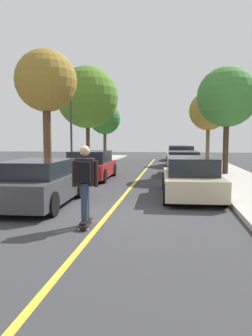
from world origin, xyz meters
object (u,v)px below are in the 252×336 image
Objects in this scene: parked_car_left_near at (91,165)px; parked_car_right_farthest at (178,153)px; street_tree_left_nearest at (46,82)px; skateboarder at (85,179)px; fire_hydrant at (217,170)px; streetlamp at (71,118)px; skateboard at (86,223)px; street_tree_right_nearest at (227,97)px; street_tree_right_near at (208,111)px; parked_car_right_nearest at (190,177)px; street_tree_left_near at (87,97)px; parked_car_left_nearest at (38,183)px; street_tree_left_far at (105,119)px; parked_car_right_near at (183,163)px; parked_car_right_far at (180,156)px.

parked_car_left_near is 15.55m from parked_car_right_farthest.
street_tree_left_nearest is 9.99m from skateboarder.
fire_hydrant is 9.78m from skateboarder.
streetlamp reaches higher than skateboard.
street_tree_right_nearest is 11.98m from skateboarder.
street_tree_right_near is at bearing 50.68° from street_tree_left_nearest.
parked_car_left_near is at bearing 137.09° from parked_car_right_nearest.
parked_car_left_near is 7.79m from street_tree_right_nearest.
fire_hydrant is at bearing -41.85° from street_tree_left_near.
parked_car_left_nearest is 9.35m from streetlamp.
street_tree_left_near reaches higher than skateboarder.
parked_car_right_nearest is (4.51, -4.19, -0.02)m from parked_car_left_near.
street_tree_right_nearest is 12.24m from skateboard.
street_tree_left_near is 17.16m from skateboarder.
streetlamp is at bearing -87.96° from street_tree_left_far.
street_tree_right_nearest reaches higher than parked_car_left_near.
parked_car_right_nearest is 4.96m from skateboarder.
parked_car_right_far reaches higher than parked_car_right_near.
fire_hydrant reaches higher than skateboard.
streetlamp is (0.41, -5.25, -1.81)m from street_tree_left_near.
parked_car_left_nearest is 4.99m from parked_car_right_nearest.
street_tree_left_near is at bearing 104.32° from skateboard.
street_tree_left_near is 1.36× the size of streetlamp.
parked_car_left_nearest is 11.34m from street_tree_right_nearest.
skateboarder is at bearing -120.78° from parked_car_right_nearest.
parked_car_left_near is 5.98× the size of fire_hydrant.
street_tree_left_far reaches higher than parked_car_right_farthest.
parked_car_left_nearest is at bearing -90.00° from parked_car_left_near.
parked_car_right_farthest is at bearing 63.18° from streetlamp.
street_tree_right_nearest is at bearing 18.03° from parked_car_left_near.
street_tree_left_far reaches higher than parked_car_right_far.
parked_car_right_near is 0.96× the size of parked_car_right_farthest.
skateboarder is (0.00, -0.03, 0.98)m from skateboard.
parked_car_right_farthest is 0.82× the size of street_tree_right_near.
street_tree_left_far reaches higher than skateboarder.
street_tree_right_near is (8.82, 2.91, -0.84)m from street_tree_left_near.
parked_car_right_farthest is 0.81× the size of street_tree_right_nearest.
street_tree_right_nearest is (6.66, 8.51, 3.42)m from parked_car_left_nearest.
parked_car_left_near is 2.46× the size of skateboarder.
street_tree_left_near is at bearing 138.15° from fire_hydrant.
parked_car_right_farthest is (4.51, 21.23, 0.03)m from parked_car_left_nearest.
street_tree_left_nearest is (-2.16, 6.26, 4.03)m from parked_car_left_nearest.
parked_car_right_near is at bearing -60.16° from street_tree_left_far.
parked_car_left_nearest is 18.59m from street_tree_right_near.
parked_car_right_far reaches higher than parked_car_left_nearest.
street_tree_left_near is at bearing 147.59° from street_tree_right_nearest.
street_tree_right_near is at bearing 18.28° from street_tree_left_near.
parked_car_left_nearest is 21.70m from parked_car_right_farthest.
parked_car_left_nearest is 0.58× the size of street_tree_left_near.
fire_hydrant is at bearing -79.01° from parked_car_right_far.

